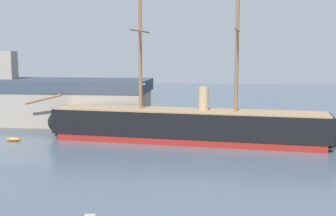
{
  "coord_description": "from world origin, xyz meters",
  "views": [
    {
      "loc": [
        9.14,
        -19.1,
        15.99
      ],
      "look_at": [
        2.69,
        37.47,
        8.55
      ],
      "focal_mm": 46.1,
      "sensor_mm": 36.0,
      "label": 1
    }
  ],
  "objects_px": {
    "dinghy_far_left": "(14,139)",
    "seagull_in_flight": "(143,84)",
    "dinghy_distant_centre": "(188,131)",
    "dockside_warehouse_left": "(21,103)",
    "tall_ship": "(187,125)"
  },
  "relations": [
    {
      "from": "dinghy_distant_centre",
      "to": "dockside_warehouse_left",
      "type": "distance_m",
      "value": 36.95
    },
    {
      "from": "dockside_warehouse_left",
      "to": "seagull_in_flight",
      "type": "relative_size",
      "value": 52.03
    },
    {
      "from": "seagull_in_flight",
      "to": "tall_ship",
      "type": "bearing_deg",
      "value": 83.3
    },
    {
      "from": "tall_ship",
      "to": "seagull_in_flight",
      "type": "height_order",
      "value": "tall_ship"
    },
    {
      "from": "dinghy_distant_centre",
      "to": "dockside_warehouse_left",
      "type": "height_order",
      "value": "dockside_warehouse_left"
    },
    {
      "from": "seagull_in_flight",
      "to": "dockside_warehouse_left",
      "type": "bearing_deg",
      "value": 130.35
    },
    {
      "from": "dinghy_far_left",
      "to": "dockside_warehouse_left",
      "type": "relative_size",
      "value": 0.05
    },
    {
      "from": "dockside_warehouse_left",
      "to": "seagull_in_flight",
      "type": "bearing_deg",
      "value": -49.65
    },
    {
      "from": "dinghy_far_left",
      "to": "seagull_in_flight",
      "type": "relative_size",
      "value": 2.4
    },
    {
      "from": "dinghy_far_left",
      "to": "dinghy_distant_centre",
      "type": "bearing_deg",
      "value": 21.07
    },
    {
      "from": "tall_ship",
      "to": "seagull_in_flight",
      "type": "xyz_separation_m",
      "value": [
        -3.15,
        -26.84,
        9.29
      ]
    },
    {
      "from": "dockside_warehouse_left",
      "to": "seagull_in_flight",
      "type": "xyz_separation_m",
      "value": [
        33.81,
        -39.8,
        7.24
      ]
    },
    {
      "from": "dinghy_far_left",
      "to": "seagull_in_flight",
      "type": "height_order",
      "value": "seagull_in_flight"
    },
    {
      "from": "tall_ship",
      "to": "seagull_in_flight",
      "type": "relative_size",
      "value": 50.53
    },
    {
      "from": "tall_ship",
      "to": "dinghy_distant_centre",
      "type": "bearing_deg",
      "value": 93.08
    }
  ]
}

